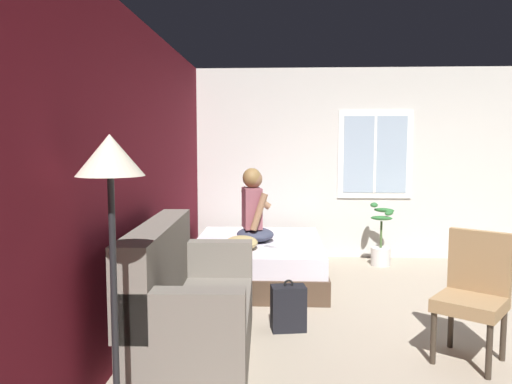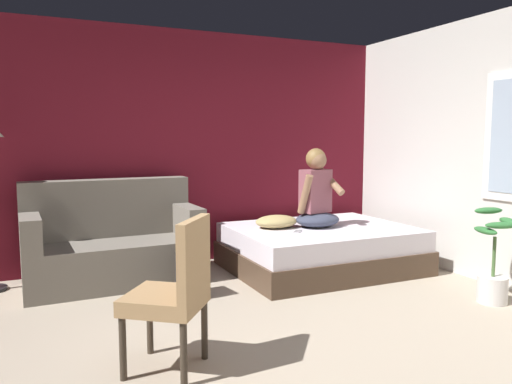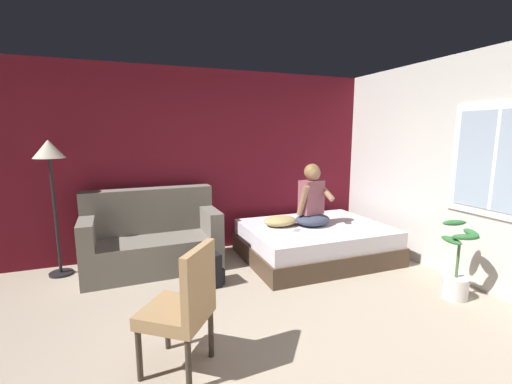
% 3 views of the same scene
% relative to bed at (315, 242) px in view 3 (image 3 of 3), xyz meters
% --- Properties ---
extents(ground_plane, '(40.00, 40.00, 0.00)m').
position_rel_bed_xyz_m(ground_plane, '(-1.62, -2.00, -0.24)').
color(ground_plane, tan).
extents(wall_back_accent, '(10.75, 0.16, 2.70)m').
position_rel_bed_xyz_m(wall_back_accent, '(-1.62, 1.01, 1.11)').
color(wall_back_accent, maroon).
rests_on(wall_back_accent, ground).
extents(bed, '(1.99, 1.56, 0.48)m').
position_rel_bed_xyz_m(bed, '(0.00, 0.00, 0.00)').
color(bed, '#4C3828').
rests_on(bed, ground).
extents(couch, '(1.72, 0.87, 1.04)m').
position_rel_bed_xyz_m(couch, '(-2.20, 0.45, 0.16)').
color(couch, slate).
rests_on(couch, ground).
extents(side_chair, '(0.64, 0.64, 0.98)m').
position_rel_bed_xyz_m(side_chair, '(-2.14, -1.73, 0.30)').
color(side_chair, '#382D23').
rests_on(side_chair, ground).
extents(person_seated, '(0.60, 0.54, 0.88)m').
position_rel_bed_xyz_m(person_seated, '(-0.03, 0.05, 0.60)').
color(person_seated, '#383D51').
rests_on(person_seated, bed).
extents(backpack, '(0.27, 0.32, 0.46)m').
position_rel_bed_xyz_m(backpack, '(-1.60, -0.34, -0.04)').
color(backpack, black).
rests_on(backpack, ground).
extents(throw_pillow, '(0.48, 0.37, 0.14)m').
position_rel_bed_xyz_m(throw_pillow, '(-0.47, 0.16, 0.31)').
color(throw_pillow, tan).
rests_on(throw_pillow, bed).
extents(cell_phone, '(0.15, 0.15, 0.01)m').
position_rel_bed_xyz_m(cell_phone, '(-0.38, -0.15, 0.25)').
color(cell_phone, '#B7B7BC').
rests_on(cell_phone, bed).
extents(floor_lamp, '(0.36, 0.36, 1.70)m').
position_rel_bed_xyz_m(floor_lamp, '(-3.32, 0.63, 1.19)').
color(floor_lamp, black).
rests_on(floor_lamp, ground).
extents(potted_plant, '(0.39, 0.37, 0.85)m').
position_rel_bed_xyz_m(potted_plant, '(0.79, -1.63, 0.07)').
color(potted_plant, silver).
rests_on(potted_plant, ground).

